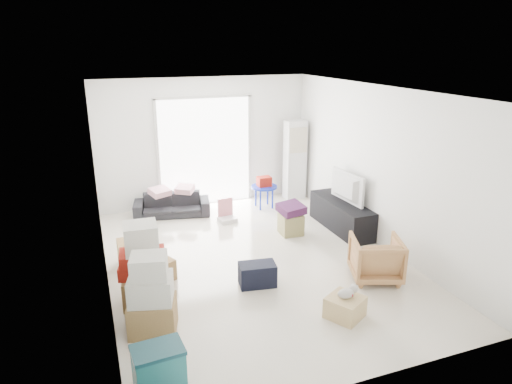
{
  "coord_description": "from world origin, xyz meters",
  "views": [
    {
      "loc": [
        -2.3,
        -6.26,
        3.34
      ],
      "look_at": [
        0.11,
        0.2,
        1.09
      ],
      "focal_mm": 32.0,
      "sensor_mm": 36.0,
      "label": 1
    }
  ],
  "objects": [
    {
      "name": "duffel_bag",
      "position": [
        -0.22,
        -0.76,
        0.17
      ],
      "size": [
        0.56,
        0.39,
        0.33
      ],
      "primitive_type": "cube",
      "rotation": [
        0.0,
        0.0,
        -0.15
      ],
      "color": "black",
      "rests_on": "room_shell"
    },
    {
      "name": "box_stack_b",
      "position": [
        -1.8,
        -0.64,
        0.49
      ],
      "size": [
        0.69,
        0.64,
        1.13
      ],
      "rotation": [
        0.0,
        0.0,
        -0.12
      ],
      "color": "olive",
      "rests_on": "room_shell"
    },
    {
      "name": "box_stack_c",
      "position": [
        -1.77,
        0.48,
        0.21
      ],
      "size": [
        0.58,
        0.49,
        0.41
      ],
      "rotation": [
        0.0,
        0.0,
        0.01
      ],
      "color": "olive",
      "rests_on": "room_shell"
    },
    {
      "name": "loose_box",
      "position": [
        -1.53,
        -0.1,
        0.16
      ],
      "size": [
        0.51,
        0.51,
        0.32
      ],
      "primitive_type": "cube",
      "rotation": [
        0.0,
        0.0,
        0.44
      ],
      "color": "olive",
      "rests_on": "room_shell"
    },
    {
      "name": "television",
      "position": [
        2.0,
        0.67,
        0.6
      ],
      "size": [
        0.61,
        1.0,
        0.13
      ],
      "primitive_type": "imported",
      "rotation": [
        0.0,
        0.0,
        1.63
      ],
      "color": "black",
      "rests_on": "tv_console"
    },
    {
      "name": "armchair",
      "position": [
        1.48,
        -1.18,
        0.36
      ],
      "size": [
        0.88,
        0.85,
        0.72
      ],
      "primitive_type": "imported",
      "rotation": [
        0.0,
        0.0,
        2.79
      ],
      "color": "tan",
      "rests_on": "room_shell"
    },
    {
      "name": "plush_bunny",
      "position": [
        0.57,
        -1.9,
        0.34
      ],
      "size": [
        0.3,
        0.16,
        0.15
      ],
      "rotation": [
        0.0,
        0.0,
        -0.18
      ],
      "color": "#B2ADA8",
      "rests_on": "wood_crate"
    },
    {
      "name": "ottoman",
      "position": [
        1.01,
        0.78,
        0.19
      ],
      "size": [
        0.4,
        0.4,
        0.39
      ],
      "primitive_type": "cube",
      "rotation": [
        0.0,
        0.0,
        -0.04
      ],
      "color": "#9D985B",
      "rests_on": "room_shell"
    },
    {
      "name": "pillow_left",
      "position": [
        -1.08,
        2.49,
        0.64
      ],
      "size": [
        0.42,
        0.39,
        0.11
      ],
      "primitive_type": "cube",
      "rotation": [
        0.0,
        0.0,
        0.43
      ],
      "color": "#D79CAA",
      "rests_on": "sofa"
    },
    {
      "name": "box_stack_a",
      "position": [
        -1.8,
        -1.35,
        0.45
      ],
      "size": [
        0.66,
        0.59,
        1.01
      ],
      "rotation": [
        0.0,
        0.0,
        -0.23
      ],
      "color": "olive",
      "rests_on": "room_shell"
    },
    {
      "name": "tv_console",
      "position": [
        2.0,
        0.67,
        0.27
      ],
      "size": [
        0.49,
        1.62,
        0.54
      ],
      "primitive_type": "cube",
      "color": "black",
      "rests_on": "room_shell"
    },
    {
      "name": "pillow_right",
      "position": [
        -0.57,
        2.5,
        0.66
      ],
      "size": [
        0.49,
        0.47,
        0.13
      ],
      "primitive_type": "cube",
      "rotation": [
        0.0,
        0.0,
        -0.61
      ],
      "color": "#D79CAA",
      "rests_on": "sofa"
    },
    {
      "name": "kids_table",
      "position": [
        1.07,
        2.28,
        0.49
      ],
      "size": [
        0.55,
        0.55,
        0.68
      ],
      "rotation": [
        0.0,
        0.0,
        0.15
      ],
      "color": "#1024AB",
      "rests_on": "room_shell"
    },
    {
      "name": "sofa",
      "position": [
        -0.85,
        2.5,
        0.29
      ],
      "size": [
        1.56,
        0.72,
        0.59
      ],
      "primitive_type": "imported",
      "rotation": [
        0.0,
        0.0,
        -0.19
      ],
      "color": "black",
      "rests_on": "room_shell"
    },
    {
      "name": "storage_bins",
      "position": [
        -1.9,
        -2.49,
        0.29
      ],
      "size": [
        0.52,
        0.38,
        0.57
      ],
      "rotation": [
        0.0,
        0.0,
        0.07
      ],
      "color": "#1A6166",
      "rests_on": "room_shell"
    },
    {
      "name": "sliding_door",
      "position": [
        0.0,
        2.98,
        1.24
      ],
      "size": [
        2.1,
        0.04,
        2.33
      ],
      "color": "white",
      "rests_on": "room_shell"
    },
    {
      "name": "room_shell",
      "position": [
        0.0,
        0.0,
        1.35
      ],
      "size": [
        4.98,
        6.48,
        3.18
      ],
      "color": "beige",
      "rests_on": "ground"
    },
    {
      "name": "wood_crate",
      "position": [
        0.54,
        -1.91,
        0.14
      ],
      "size": [
        0.57,
        0.57,
        0.28
      ],
      "primitive_type": "cube",
      "rotation": [
        0.0,
        0.0,
        0.52
      ],
      "color": "tan",
      "rests_on": "room_shell"
    },
    {
      "name": "toy_walker",
      "position": [
        0.09,
        1.8,
        0.12
      ],
      "size": [
        0.36,
        0.33,
        0.44
      ],
      "rotation": [
        0.0,
        0.0,
        0.13
      ],
      "color": "silver",
      "rests_on": "room_shell"
    },
    {
      "name": "ac_tower",
      "position": [
        1.95,
        2.65,
        0.88
      ],
      "size": [
        0.45,
        0.3,
        1.75
      ],
      "primitive_type": "cube",
      "color": "silver",
      "rests_on": "room_shell"
    },
    {
      "name": "blanket",
      "position": [
        1.01,
        0.78,
        0.46
      ],
      "size": [
        0.47,
        0.47,
        0.14
      ],
      "primitive_type": "cube",
      "rotation": [
        0.0,
        0.0,
        0.12
      ],
      "color": "#4C1E4B",
      "rests_on": "ottoman"
    }
  ]
}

